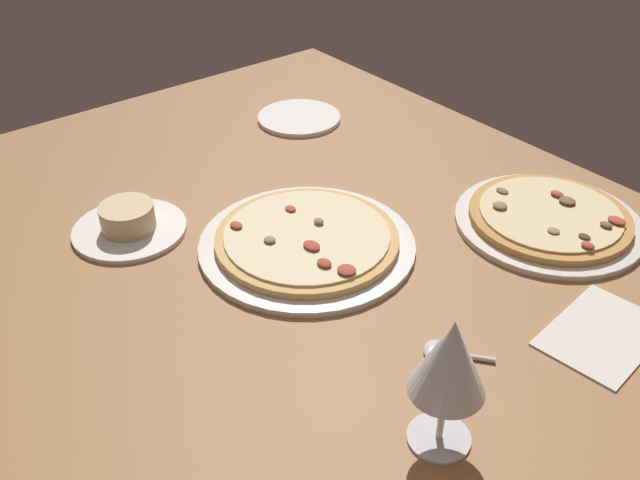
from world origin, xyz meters
The scene contains 8 objects.
dining_table centered at (0.00, 0.00, 2.00)cm, with size 150.00×110.00×4.00cm, color #996B42.
pizza_main centered at (6.11, -0.22, 5.18)cm, with size 33.41×33.41×3.36cm.
pizza_side centered at (-13.23, -34.30, 5.19)cm, with size 29.89×29.89×3.37cm.
ramekin_on_saucer centered at (27.15, 19.46, 5.68)cm, with size 17.98×17.98×4.82cm.
wine_glass_far centered at (-32.22, 11.02, 16.11)cm, with size 8.37×8.37×17.36cm.
side_plate centered at (43.27, -26.58, 4.45)cm, with size 17.12×17.12×0.90cm, color white.
paper_menu centered at (-33.77, -18.32, 4.15)cm, with size 11.84×17.16×0.30cm, color silver.
spoon centered at (-23.15, 0.93, 4.46)cm, with size 8.48×7.46×1.00cm.
Camera 1 is at (-64.68, 53.81, 67.42)cm, focal length 39.72 mm.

